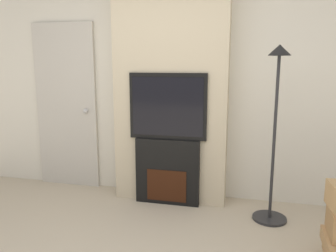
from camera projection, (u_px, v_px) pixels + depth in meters
wall_back at (175, 81)px, 3.77m from camera, size 6.00×0.06×2.70m
chimney_breast at (171, 81)px, 3.60m from camera, size 1.25×0.30×2.70m
fireplace at (168, 171)px, 3.64m from camera, size 0.71×0.15×0.73m
television at (168, 106)px, 3.50m from camera, size 0.84×0.07×0.71m
floor_lamp at (275, 123)px, 3.11m from camera, size 0.33×0.33×1.71m
entry_door at (66, 107)px, 4.10m from camera, size 0.81×0.09×2.03m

